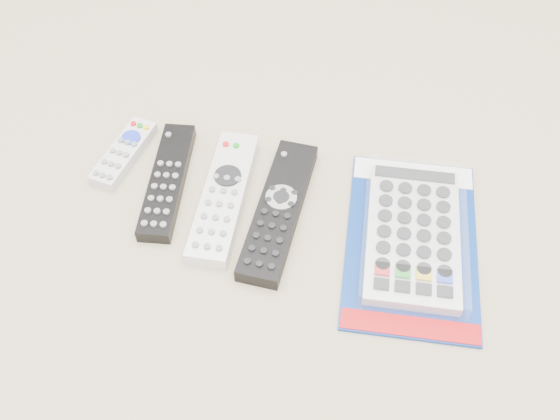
% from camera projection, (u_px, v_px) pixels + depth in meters
% --- Properties ---
extents(remote_small_grey, '(0.06, 0.14, 0.02)m').
position_uv_depth(remote_small_grey, '(124.00, 153.00, 0.91)').
color(remote_small_grey, '#B8B8BA').
rests_on(remote_small_grey, ground).
extents(remote_slim_black, '(0.07, 0.21, 0.02)m').
position_uv_depth(remote_slim_black, '(167.00, 181.00, 0.88)').
color(remote_slim_black, black).
rests_on(remote_slim_black, ground).
extents(remote_silver_dvd, '(0.07, 0.23, 0.03)m').
position_uv_depth(remote_silver_dvd, '(224.00, 197.00, 0.86)').
color(remote_silver_dvd, silver).
rests_on(remote_silver_dvd, ground).
extents(remote_large_black, '(0.06, 0.23, 0.03)m').
position_uv_depth(remote_large_black, '(279.00, 210.00, 0.84)').
color(remote_large_black, black).
rests_on(remote_large_black, ground).
extents(jumbo_remote_packaged, '(0.19, 0.29, 0.04)m').
position_uv_depth(jumbo_remote_packaged, '(413.00, 234.00, 0.81)').
color(jumbo_remote_packaged, navy).
rests_on(jumbo_remote_packaged, ground).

